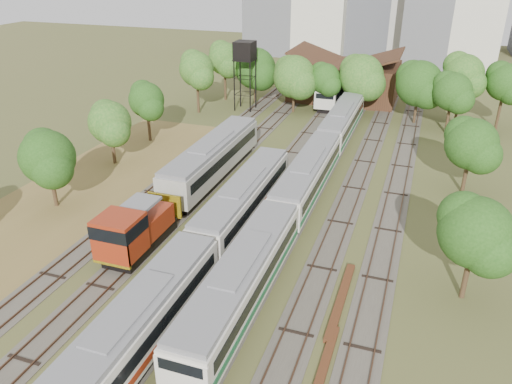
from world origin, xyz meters
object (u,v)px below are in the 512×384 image
at_px(railcar_red_set, 200,253).
at_px(water_tower, 245,52).
at_px(railcar_green_set, 308,177).
at_px(shunter_locomotive, 133,231).

bearing_deg(railcar_red_set, water_tower, 105.99).
relative_size(railcar_green_set, water_tower, 5.34).
bearing_deg(railcar_red_set, railcar_green_set, 75.28).
xyz_separation_m(railcar_green_set, water_tower, (-15.55, 25.09, 6.29)).
xyz_separation_m(railcar_red_set, water_tower, (-11.55, 40.32, 6.30)).
distance_m(railcar_red_set, water_tower, 42.42).
xyz_separation_m(railcar_red_set, shunter_locomotive, (-6.00, 0.98, 0.06)).
bearing_deg(railcar_green_set, shunter_locomotive, -125.06).
bearing_deg(shunter_locomotive, water_tower, 98.04).
bearing_deg(water_tower, railcar_red_set, -74.01).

